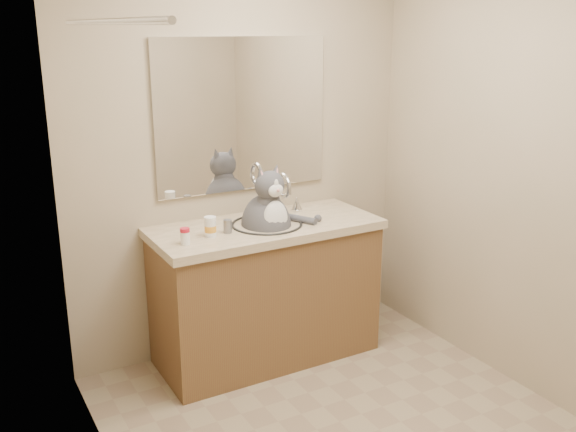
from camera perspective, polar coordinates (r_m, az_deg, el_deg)
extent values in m
cube|color=tan|center=(3.90, -4.07, 5.32)|extent=(2.20, 0.01, 2.40)
cube|color=tan|center=(2.39, -15.01, -2.48)|extent=(0.01, 2.50, 2.40)
cube|color=tan|center=(3.60, 21.26, 3.28)|extent=(0.01, 2.50, 2.40)
cube|color=brown|center=(3.89, -1.97, -7.04)|extent=(1.30, 0.55, 0.80)
cube|color=beige|center=(3.74, -2.04, -1.06)|extent=(1.34, 0.59, 0.05)
torus|color=black|center=(3.72, -1.90, -0.75)|extent=(0.42, 0.42, 0.02)
ellipsoid|color=white|center=(3.74, -1.89, -1.87)|extent=(0.40, 0.40, 0.15)
cylinder|color=silver|center=(3.91, -0.86, 1.63)|extent=(0.03, 0.03, 0.18)
torus|color=silver|center=(3.83, -0.40, 2.71)|extent=(0.03, 0.16, 0.16)
cone|color=silver|center=(3.99, 0.78, 1.17)|extent=(0.06, 0.06, 0.08)
cube|color=white|center=(3.84, -4.02, 8.93)|extent=(1.10, 0.02, 0.90)
cube|color=beige|center=(2.56, -14.07, -5.89)|extent=(0.01, 1.20, 1.90)
cylinder|color=silver|center=(2.38, -15.76, 16.29)|extent=(0.02, 1.30, 0.02)
ellipsoid|color=#4B4B51|center=(3.72, -1.95, -0.96)|extent=(0.30, 0.32, 0.39)
ellipsoid|color=silver|center=(3.62, -1.15, -0.48)|extent=(0.16, 0.09, 0.24)
ellipsoid|color=#4B4B51|center=(3.62, -1.64, 2.73)|extent=(0.18, 0.16, 0.17)
ellipsoid|color=silver|center=(3.56, -1.09, 2.28)|extent=(0.09, 0.05, 0.07)
sphere|color=#D88C8C|center=(3.54, -0.87, 2.30)|extent=(0.02, 0.02, 0.02)
cone|color=#4B4B51|center=(3.59, -2.44, 3.90)|extent=(0.08, 0.06, 0.08)
cone|color=#4B4B51|center=(3.63, -1.08, 4.08)|extent=(0.08, 0.06, 0.08)
cylinder|color=#4B4B51|center=(3.77, 0.81, -0.23)|extent=(0.15, 0.25, 0.04)
cylinder|color=white|center=(3.42, -9.13, -1.95)|extent=(0.05, 0.05, 0.07)
cylinder|color=red|center=(3.40, -9.16, -1.24)|extent=(0.06, 0.06, 0.02)
cylinder|color=white|center=(3.52, -6.91, -1.13)|extent=(0.08, 0.08, 0.09)
cylinder|color=orange|center=(3.52, -6.91, -1.13)|extent=(0.08, 0.08, 0.04)
cylinder|color=white|center=(3.51, -6.94, -0.25)|extent=(0.08, 0.08, 0.02)
cylinder|color=slate|center=(3.58, -5.39, -0.92)|extent=(0.06, 0.06, 0.08)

